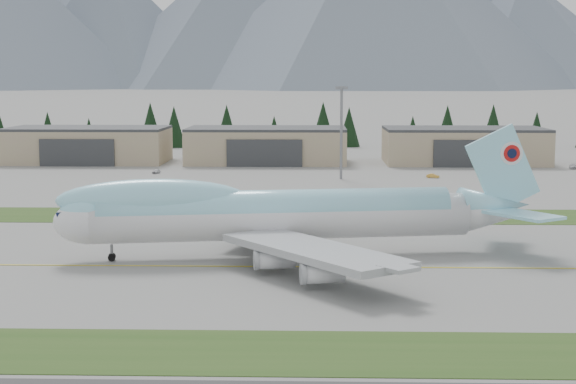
{
  "coord_description": "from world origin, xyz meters",
  "views": [
    {
      "loc": [
        -0.79,
        -118.49,
        25.73
      ],
      "look_at": [
        -4.73,
        18.28,
        8.0
      ],
      "focal_mm": 55.0,
      "sensor_mm": 36.0,
      "label": 1
    }
  ],
  "objects_px": {
    "hangar_right": "(464,145)",
    "service_vehicle_b": "(433,178)",
    "hangar_center": "(267,145)",
    "service_vehicle_a": "(156,173)",
    "boeing_747_freighter": "(277,214)",
    "hangar_left": "(88,145)",
    "service_vehicle_c": "(573,169)"
  },
  "relations": [
    {
      "from": "boeing_747_freighter",
      "to": "hangar_center",
      "type": "bearing_deg",
      "value": 84.13
    },
    {
      "from": "service_vehicle_b",
      "to": "service_vehicle_a",
      "type": "bearing_deg",
      "value": 105.93
    },
    {
      "from": "hangar_left",
      "to": "service_vehicle_c",
      "type": "distance_m",
      "value": 144.33
    },
    {
      "from": "hangar_right",
      "to": "service_vehicle_b",
      "type": "distance_m",
      "value": 43.28
    },
    {
      "from": "boeing_747_freighter",
      "to": "hangar_left",
      "type": "relative_size",
      "value": 1.51
    },
    {
      "from": "hangar_center",
      "to": "hangar_right",
      "type": "height_order",
      "value": "same"
    },
    {
      "from": "hangar_left",
      "to": "service_vehicle_a",
      "type": "height_order",
      "value": "hangar_left"
    },
    {
      "from": "hangar_left",
      "to": "hangar_center",
      "type": "relative_size",
      "value": 1.0
    },
    {
      "from": "service_vehicle_a",
      "to": "boeing_747_freighter",
      "type": "bearing_deg",
      "value": -61.13
    },
    {
      "from": "boeing_747_freighter",
      "to": "service_vehicle_b",
      "type": "xyz_separation_m",
      "value": [
        36.24,
        102.23,
        -6.27
      ]
    },
    {
      "from": "hangar_left",
      "to": "service_vehicle_c",
      "type": "height_order",
      "value": "hangar_left"
    },
    {
      "from": "hangar_center",
      "to": "service_vehicle_a",
      "type": "relative_size",
      "value": 13.52
    },
    {
      "from": "hangar_left",
      "to": "service_vehicle_b",
      "type": "xyz_separation_m",
      "value": [
        100.27,
        -40.34,
        -5.39
      ]
    },
    {
      "from": "hangar_right",
      "to": "boeing_747_freighter",
      "type": "bearing_deg",
      "value": -109.67
    },
    {
      "from": "boeing_747_freighter",
      "to": "hangar_left",
      "type": "xyz_separation_m",
      "value": [
        -64.03,
        142.58,
        -0.88
      ]
    },
    {
      "from": "hangar_left",
      "to": "service_vehicle_b",
      "type": "relative_size",
      "value": 14.43
    },
    {
      "from": "hangar_left",
      "to": "service_vehicle_a",
      "type": "relative_size",
      "value": 13.52
    },
    {
      "from": "boeing_747_freighter",
      "to": "service_vehicle_b",
      "type": "height_order",
      "value": "boeing_747_freighter"
    },
    {
      "from": "hangar_center",
      "to": "service_vehicle_b",
      "type": "distance_m",
      "value": 60.88
    },
    {
      "from": "hangar_center",
      "to": "service_vehicle_c",
      "type": "height_order",
      "value": "hangar_center"
    },
    {
      "from": "service_vehicle_a",
      "to": "service_vehicle_b",
      "type": "xyz_separation_m",
      "value": [
        73.66,
        -8.65,
        0.0
      ]
    },
    {
      "from": "hangar_right",
      "to": "service_vehicle_b",
      "type": "xyz_separation_m",
      "value": [
        -14.73,
        -40.34,
        -5.39
      ]
    },
    {
      "from": "boeing_747_freighter",
      "to": "hangar_left",
      "type": "height_order",
      "value": "boeing_747_freighter"
    },
    {
      "from": "service_vehicle_b",
      "to": "boeing_747_freighter",
      "type": "bearing_deg",
      "value": -176.89
    },
    {
      "from": "hangar_left",
      "to": "boeing_747_freighter",
      "type": "bearing_deg",
      "value": -65.81
    },
    {
      "from": "hangar_center",
      "to": "service_vehicle_a",
      "type": "height_order",
      "value": "hangar_center"
    },
    {
      "from": "hangar_center",
      "to": "service_vehicle_a",
      "type": "distance_m",
      "value": 42.89
    },
    {
      "from": "hangar_left",
      "to": "hangar_right",
      "type": "height_order",
      "value": "same"
    },
    {
      "from": "hangar_right",
      "to": "service_vehicle_b",
      "type": "bearing_deg",
      "value": -110.06
    },
    {
      "from": "hangar_left",
      "to": "hangar_right",
      "type": "bearing_deg",
      "value": 0.0
    },
    {
      "from": "hangar_left",
      "to": "hangar_right",
      "type": "relative_size",
      "value": 1.0
    },
    {
      "from": "service_vehicle_a",
      "to": "service_vehicle_c",
      "type": "bearing_deg",
      "value": 17.92
    }
  ]
}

